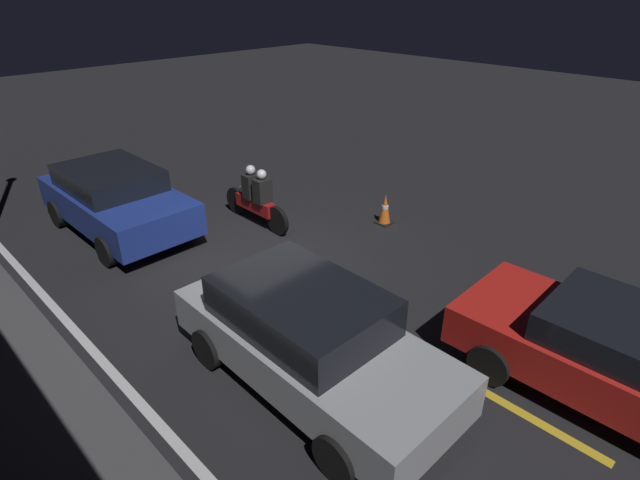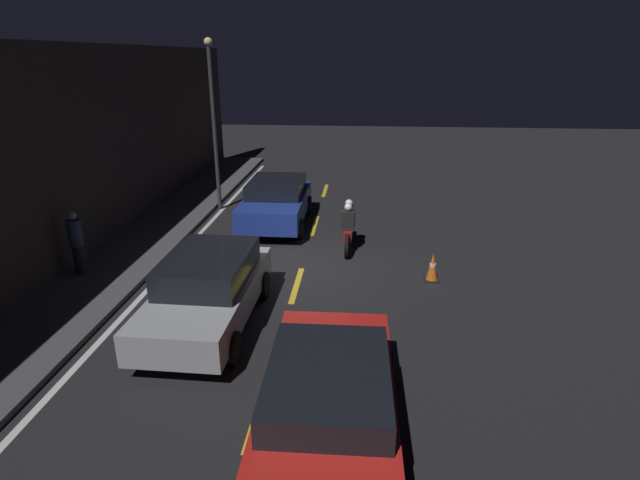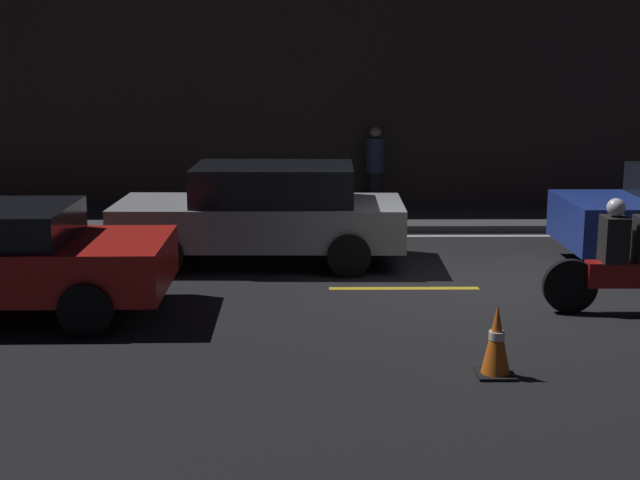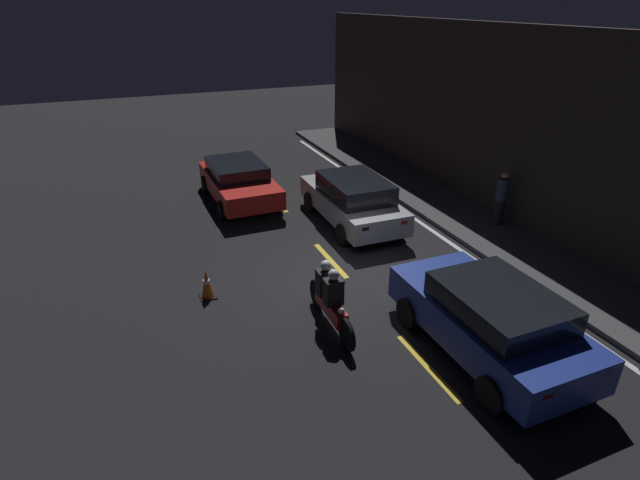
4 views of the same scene
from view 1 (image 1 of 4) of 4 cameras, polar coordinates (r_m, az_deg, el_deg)
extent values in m
plane|color=black|center=(10.02, -6.49, -3.00)|extent=(56.00, 56.00, 0.00)
cube|color=gold|center=(7.42, 22.98, -18.24)|extent=(2.00, 0.14, 0.01)
cube|color=gold|center=(9.36, -2.61, -5.20)|extent=(2.00, 0.14, 0.01)
cube|color=gold|center=(12.68, -16.53, 2.83)|extent=(2.00, 0.14, 0.01)
cube|color=gold|center=(16.56, -24.37, 7.29)|extent=(2.00, 0.14, 0.01)
cube|color=silver|center=(8.71, -24.88, -10.98)|extent=(25.20, 0.14, 0.01)
cube|color=red|center=(7.83, 30.59, -11.69)|extent=(4.12, 1.89, 0.60)
cylinder|color=black|center=(7.55, 18.80, -13.31)|extent=(0.61, 0.19, 0.61)
cylinder|color=black|center=(8.94, 24.08, -7.37)|extent=(0.61, 0.19, 0.61)
cube|color=#9EA0A5|center=(6.97, -0.89, -12.16)|extent=(4.26, 1.84, 0.62)
cube|color=black|center=(6.74, -2.17, -7.52)|extent=(2.35, 1.63, 0.54)
cube|color=red|center=(8.51, -7.68, -3.05)|extent=(0.06, 0.20, 0.10)
cube|color=red|center=(8.01, -14.25, -5.87)|extent=(0.06, 0.20, 0.10)
cylinder|color=black|center=(7.05, 12.06, -15.64)|extent=(0.62, 0.19, 0.61)
cylinder|color=black|center=(6.10, 1.85, -23.69)|extent=(0.62, 0.19, 0.61)
cylinder|color=black|center=(8.39, -2.70, -7.04)|extent=(0.62, 0.19, 0.61)
cylinder|color=black|center=(7.61, -12.67, -11.97)|extent=(0.62, 0.19, 0.61)
cube|color=navy|center=(11.96, -22.09, 3.84)|extent=(4.12, 1.90, 0.69)
cube|color=black|center=(11.94, -22.98, 6.60)|extent=(2.27, 1.70, 0.45)
cube|color=red|center=(13.88, -23.52, 7.50)|extent=(0.06, 0.20, 0.10)
cube|color=red|center=(13.52, -28.18, 5.99)|extent=(0.06, 0.20, 0.10)
cylinder|color=black|center=(11.39, -14.95, 1.92)|extent=(0.63, 0.18, 0.63)
cylinder|color=black|center=(10.71, -23.25, -1.18)|extent=(0.63, 0.18, 0.63)
cylinder|color=black|center=(13.50, -20.65, 5.15)|extent=(0.63, 0.18, 0.63)
cylinder|color=black|center=(12.94, -27.83, 2.70)|extent=(0.63, 0.18, 0.63)
cylinder|color=black|center=(12.27, -9.59, 4.45)|extent=(0.66, 0.09, 0.66)
cylinder|color=black|center=(11.10, -4.89, 2.20)|extent=(0.66, 0.11, 0.66)
cube|color=maroon|center=(11.61, -7.40, 4.06)|extent=(1.21, 0.26, 0.30)
sphere|color=#F2EABF|center=(11.91, -8.96, 5.76)|extent=(0.14, 0.14, 0.14)
cube|color=black|center=(11.53, -7.83, 6.14)|extent=(0.29, 0.36, 0.55)
sphere|color=silver|center=(11.39, -7.95, 7.94)|extent=(0.22, 0.22, 0.22)
cube|color=black|center=(11.23, -6.60, 5.62)|extent=(0.29, 0.36, 0.55)
sphere|color=silver|center=(11.09, -6.70, 7.46)|extent=(0.22, 0.22, 0.22)
cube|color=black|center=(11.82, 7.34, 2.02)|extent=(0.37, 0.37, 0.03)
cone|color=orange|center=(11.67, 7.45, 3.60)|extent=(0.28, 0.28, 0.68)
cylinder|color=white|center=(11.65, 7.46, 3.75)|extent=(0.15, 0.15, 0.08)
camera|label=2|loc=(8.38, 82.84, 4.86)|focal=28.00mm
camera|label=3|loc=(17.47, 30.88, 17.33)|focal=50.00mm
camera|label=4|loc=(19.10, -15.93, 29.87)|focal=28.00mm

